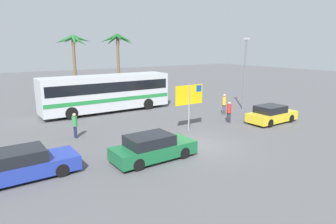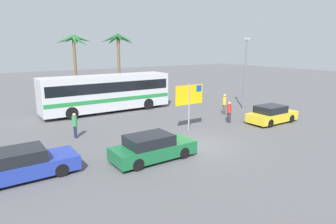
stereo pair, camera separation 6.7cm
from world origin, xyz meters
name	(u,v)px [view 1 (the left image)]	position (x,y,z in m)	size (l,w,h in m)	color
ground	(194,146)	(0.00, 0.00, 0.00)	(120.00, 120.00, 0.00)	#565659
bus_front_coach	(107,91)	(-0.57, 11.46, 1.78)	(11.09, 2.59, 3.17)	silver
ferry_sign	(190,97)	(1.81, 2.81, 2.33)	(2.20, 0.11, 3.20)	gray
car_green	(153,148)	(-3.01, -0.41, 0.64)	(4.32, 1.80, 1.32)	#196638
car_yellow	(271,114)	(8.15, 0.97, 0.63)	(3.99, 1.74, 1.32)	yellow
car_blue	(21,165)	(-8.83, 0.87, 0.64)	(4.59, 1.87, 1.32)	#23389E
pedestrian_crossing_lot	(229,110)	(5.54, 2.78, 0.93)	(0.32, 0.32, 1.58)	#2D2D33
pedestrian_by_bus	(224,103)	(7.08, 4.86, 1.03)	(0.32, 0.32, 1.75)	#4C4C51
pedestrian_near_sign	(75,124)	(-5.17, 5.37, 0.93)	(0.32, 0.32, 1.59)	#1E2347
lamp_post_right_side	(245,71)	(10.15, 5.56, 3.49)	(0.56, 0.20, 6.34)	slate
palm_tree_seaside	(73,46)	(-0.60, 20.21, 5.66)	(3.88, 3.82, 6.84)	brown
palm_tree_inland	(118,45)	(4.32, 19.64, 5.81)	(3.90, 3.94, 7.05)	brown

